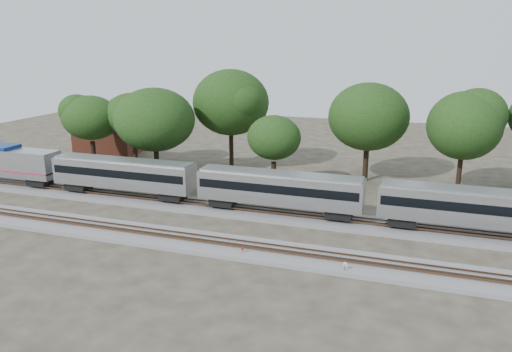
{
  "coord_description": "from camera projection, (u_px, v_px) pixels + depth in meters",
  "views": [
    {
      "loc": [
        15.38,
        -44.48,
        18.93
      ],
      "look_at": [
        -1.34,
        5.0,
        4.74
      ],
      "focal_mm": 35.0,
      "sensor_mm": 36.0,
      "label": 1
    }
  ],
  "objects": [
    {
      "name": "tree_3",
      "position": [
        231.0,
        103.0,
        72.95
      ],
      "size": [
        10.38,
        10.38,
        14.63
      ],
      "color": "black",
      "rests_on": "ground"
    },
    {
      "name": "tree_6",
      "position": [
        464.0,
        126.0,
        61.01
      ],
      "size": [
        9.04,
        9.04,
        12.75
      ],
      "color": "black",
      "rests_on": "ground"
    },
    {
      "name": "switch_stand_white",
      "position": [
        345.0,
        267.0,
        41.6
      ],
      "size": [
        0.35,
        0.1,
        1.12
      ],
      "rotation": [
        0.0,
        0.0,
        -0.2
      ],
      "color": "#512D19",
      "rests_on": "ground"
    },
    {
      "name": "track_near",
      "position": [
        239.0,
        248.0,
        46.67
      ],
      "size": [
        160.0,
        5.0,
        0.73
      ],
      "color": "slate",
      "rests_on": "ground"
    },
    {
      "name": "ground",
      "position": [
        253.0,
        235.0,
        50.38
      ],
      "size": [
        160.0,
        160.0,
        0.0
      ],
      "primitive_type": "plane",
      "color": "#383328",
      "rests_on": "ground"
    },
    {
      "name": "brick_building",
      "position": [
        109.0,
        139.0,
        86.51
      ],
      "size": [
        11.17,
        8.52,
        4.97
      ],
      "rotation": [
        0.0,
        0.0,
        0.12
      ],
      "color": "brown",
      "rests_on": "ground"
    },
    {
      "name": "switch_lever",
      "position": [
        323.0,
        267.0,
        42.91
      ],
      "size": [
        0.52,
        0.34,
        0.3
      ],
      "primitive_type": "cube",
      "rotation": [
        0.0,
        0.0,
        0.08
      ],
      "color": "#512D19",
      "rests_on": "ground"
    },
    {
      "name": "track_far",
      "position": [
        270.0,
        214.0,
        55.81
      ],
      "size": [
        160.0,
        5.0,
        0.73
      ],
      "color": "slate",
      "rests_on": "ground"
    },
    {
      "name": "tree_2",
      "position": [
        154.0,
        120.0,
        67.39
      ],
      "size": [
        8.77,
        8.77,
        12.37
      ],
      "color": "black",
      "rests_on": "ground"
    },
    {
      "name": "tree_0",
      "position": [
        90.0,
        118.0,
        74.41
      ],
      "size": [
        7.95,
        7.95,
        11.21
      ],
      "color": "black",
      "rests_on": "ground"
    },
    {
      "name": "tree_4",
      "position": [
        274.0,
        138.0,
        63.59
      ],
      "size": [
        7.11,
        7.11,
        10.03
      ],
      "color": "black",
      "rests_on": "ground"
    },
    {
      "name": "switch_stand_red",
      "position": [
        243.0,
        251.0,
        45.11
      ],
      "size": [
        0.29,
        0.09,
        0.92
      ],
      "rotation": [
        0.0,
        0.0,
        0.22
      ],
      "color": "#512D19",
      "rests_on": "ground"
    },
    {
      "name": "train",
      "position": [
        281.0,
        188.0,
        54.62
      ],
      "size": [
        95.47,
        3.3,
        4.86
      ],
      "color": "silver",
      "rests_on": "ground"
    },
    {
      "name": "tree_5",
      "position": [
        368.0,
        117.0,
        67.5
      ],
      "size": [
        9.14,
        9.14,
        12.88
      ],
      "color": "black",
      "rests_on": "ground"
    },
    {
      "name": "tree_1",
      "position": [
        133.0,
        115.0,
        75.19
      ],
      "size": [
        8.33,
        8.33,
        11.74
      ],
      "color": "black",
      "rests_on": "ground"
    }
  ]
}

